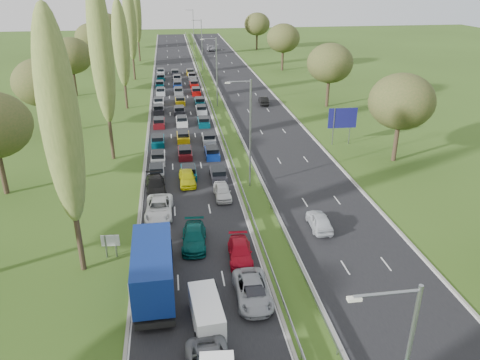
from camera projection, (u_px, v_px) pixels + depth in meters
ground at (216, 103)px, 86.15m from camera, size 260.00×260.00×0.00m
near_carriageway at (179, 101)px, 87.50m from camera, size 10.50×215.00×0.04m
far_carriageway at (250, 99)px, 89.33m from camera, size 10.50×215.00×0.04m
central_reservation at (215, 97)px, 88.19m from camera, size 2.36×215.00×0.32m
lamp_columns at (217, 73)px, 81.92m from camera, size 0.18×140.18×12.00m
poplar_row at (114, 45)px, 68.28m from camera, size 2.80×127.80×22.44m
woodland_left at (35, 88)px, 63.74m from camera, size 8.00×166.00×11.10m
woodland_right at (347, 72)px, 73.63m from camera, size 8.00×153.00×11.10m
traffic_queue_fill at (180, 106)px, 82.74m from camera, size 9.12×67.98×0.80m
near_car_2 at (159, 208)px, 45.90m from camera, size 2.86×5.77×1.57m
near_car_3 at (155, 185)px, 50.87m from camera, size 2.53×5.39×1.52m
near_car_7 at (194, 237)px, 40.86m from camera, size 2.48×5.31×1.50m
near_car_8 at (187, 177)px, 52.83m from camera, size 1.92×4.59×1.55m
near_car_9 at (255, 295)px, 33.70m from camera, size 1.43×4.00×1.31m
near_car_10 at (253, 291)px, 33.99m from camera, size 2.50×5.36×1.48m
near_car_11 at (240, 252)px, 38.87m from camera, size 2.22×4.83×1.37m
near_car_12 at (222, 191)px, 49.61m from camera, size 1.74×4.22×1.43m
far_car_0 at (319, 221)px, 43.59m from camera, size 1.97×4.53×1.52m
far_car_1 at (264, 100)px, 85.25m from camera, size 1.82×4.41×1.42m
far_car_2 at (211, 48)px, 145.19m from camera, size 3.00×5.79×1.56m
blue_lorry at (154, 266)px, 34.35m from camera, size 2.79×10.04×4.24m
white_van_rear at (206, 310)px, 31.67m from camera, size 1.87×4.78×1.92m
info_sign at (111, 243)px, 38.88m from camera, size 1.50×0.21×2.10m
direction_sign at (342, 120)px, 64.07m from camera, size 4.00×0.24×5.20m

